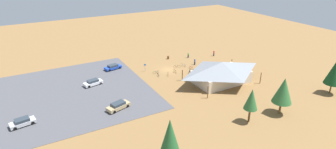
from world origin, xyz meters
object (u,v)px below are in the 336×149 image
at_px(pine_far_west, 170,136).
at_px(visitor_at_bikes, 214,53).
at_px(car_silver_end_stall, 22,122).
at_px(trash_bin, 168,58).
at_px(bicycle_orange_back_row, 177,67).
at_px(bicycle_silver_lone_west, 158,75).
at_px(bicycle_purple_edge_north, 190,71).
at_px(bicycle_white_trailside, 183,65).
at_px(pine_midwest, 335,72).
at_px(bike_pavilion, 222,71).
at_px(pine_center, 283,90).
at_px(pine_west, 251,99).
at_px(bicycle_yellow_by_bin, 175,71).
at_px(bicycle_green_near_sign, 156,72).
at_px(car_white_mid_lot, 93,82).
at_px(bicycle_red_yard_right, 191,68).
at_px(lot_sign, 145,67).
at_px(bicycle_teal_front_row, 168,74).
at_px(visitor_by_pavilion, 188,55).
at_px(car_tan_back_corner, 118,106).
at_px(visitor_crossing_yard, 195,62).
at_px(car_blue_near_entry, 113,67).

distance_m(pine_far_west, visitor_at_bikes, 50.41).
bearing_deg(car_silver_end_stall, trash_bin, -155.62).
bearing_deg(bicycle_orange_back_row, bicycle_silver_lone_west, 18.62).
height_order(bicycle_silver_lone_west, bicycle_purple_edge_north, bicycle_silver_lone_west).
xyz_separation_m(bicycle_orange_back_row, bicycle_white_trailside, (-2.24, -0.23, -0.04)).
bearing_deg(pine_midwest, bike_pavilion, -43.41).
xyz_separation_m(pine_center, pine_west, (7.37, -0.66, -0.28)).
xyz_separation_m(pine_midwest, bicycle_yellow_by_bin, (24.16, -26.83, -4.87)).
distance_m(bicycle_green_near_sign, car_white_mid_lot, 16.15).
relative_size(bicycle_orange_back_row, car_silver_end_stall, 0.37).
xyz_separation_m(bicycle_yellow_by_bin, bicycle_red_yard_right, (-4.99, 0.21, 0.01)).
bearing_deg(visitor_at_bikes, car_white_mid_lot, 4.53).
xyz_separation_m(lot_sign, pine_far_west, (11.77, 34.51, 4.06)).
distance_m(trash_bin, pine_far_west, 45.89).
bearing_deg(lot_sign, pine_center, 113.93).
distance_m(pine_midwest, pine_center, 16.65).
bearing_deg(bicycle_teal_front_row, visitor_by_pavilion, -143.18).
bearing_deg(car_tan_back_corner, bicycle_purple_edge_north, -158.49).
bearing_deg(bicycle_purple_edge_north, bicycle_green_near_sign, -24.65).
distance_m(pine_midwest, visitor_crossing_yard, 33.69).
bearing_deg(car_blue_near_entry, car_silver_end_stall, 38.34).
bearing_deg(car_tan_back_corner, bicycle_teal_front_row, -149.31).
height_order(bicycle_red_yard_right, visitor_by_pavilion, visitor_by_pavilion).
relative_size(pine_west, bicycle_teal_front_row, 4.34).
xyz_separation_m(bicycle_green_near_sign, visitor_crossing_yard, (-12.36, -0.41, 0.60)).
height_order(trash_bin, pine_midwest, pine_midwest).
bearing_deg(bicycle_yellow_by_bin, bike_pavilion, 123.10).
distance_m(pine_center, bicycle_green_near_sign, 31.93).
height_order(pine_center, bicycle_silver_lone_west, pine_center).
distance_m(bicycle_red_yard_right, visitor_crossing_yard, 3.69).
bearing_deg(car_tan_back_corner, lot_sign, -129.91).
height_order(pine_far_west, bicycle_orange_back_row, pine_far_west).
height_order(pine_midwest, pine_center, pine_midwest).
relative_size(pine_center, bicycle_yellow_by_bin, 4.47).
xyz_separation_m(trash_bin, bicycle_silver_lone_west, (8.30, 9.87, -0.05)).
bearing_deg(bicycle_green_near_sign, pine_midwest, 135.18).
xyz_separation_m(pine_midwest, bicycle_orange_back_row, (22.14, -29.28, -4.85)).
xyz_separation_m(car_white_mid_lot, visitor_by_pavilion, (-30.01, -5.35, 0.13)).
height_order(pine_center, bicycle_green_near_sign, pine_center).
relative_size(trash_bin, bicycle_red_yard_right, 0.51).
bearing_deg(bicycle_yellow_by_bin, car_tan_back_corner, 29.15).
distance_m(trash_bin, bicycle_orange_back_row, 7.69).
xyz_separation_m(lot_sign, bicycle_teal_front_row, (-4.03, 5.27, -1.07)).
bearing_deg(lot_sign, car_tan_back_corner, 50.09).
xyz_separation_m(bicycle_purple_edge_north, car_silver_end_stall, (39.63, 6.16, 0.39)).
height_order(pine_midwest, bicycle_green_near_sign, pine_midwest).
height_order(pine_far_west, bicycle_purple_edge_north, pine_far_west).
xyz_separation_m(bike_pavilion, car_blue_near_entry, (20.30, -20.37, -2.24)).
xyz_separation_m(pine_far_west, bicycle_purple_edge_north, (-21.68, -28.22, -5.12)).
distance_m(pine_west, bicycle_green_near_sign, 29.21).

